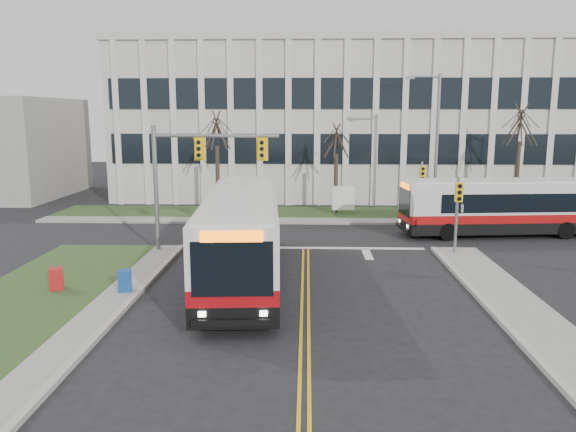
# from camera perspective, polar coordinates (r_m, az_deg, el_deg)

# --- Properties ---
(ground) EXTENTS (120.00, 120.00, 0.00)m
(ground) POSITION_cam_1_polar(r_m,az_deg,el_deg) (20.73, 1.76, -8.59)
(ground) COLOR black
(ground) RESTS_ON ground
(sidewalk_west) EXTENTS (1.20, 26.00, 0.14)m
(sidewalk_west) POSITION_cam_1_polar(r_m,az_deg,el_deg) (17.52, -22.48, -12.79)
(sidewalk_west) COLOR #9E9B93
(sidewalk_west) RESTS_ON ground
(sidewalk_cross) EXTENTS (44.00, 1.60, 0.14)m
(sidewalk_cross) POSITION_cam_1_polar(r_m,az_deg,el_deg) (35.79, 9.87, -0.55)
(sidewalk_cross) COLOR #9E9B93
(sidewalk_cross) RESTS_ON ground
(building_lawn) EXTENTS (44.00, 5.00, 0.12)m
(building_lawn) POSITION_cam_1_polar(r_m,az_deg,el_deg) (38.52, 9.31, 0.22)
(building_lawn) COLOR #324A20
(building_lawn) RESTS_ON ground
(office_building) EXTENTS (40.00, 16.00, 12.00)m
(office_building) POSITION_cam_1_polar(r_m,az_deg,el_deg) (49.87, 7.75, 9.39)
(office_building) COLOR beige
(office_building) RESTS_ON ground
(mast_arm_signal) EXTENTS (6.11, 0.38, 6.20)m
(mast_arm_signal) POSITION_cam_1_polar(r_m,az_deg,el_deg) (27.48, -9.98, 5.03)
(mast_arm_signal) COLOR slate
(mast_arm_signal) RESTS_ON ground
(signal_pole_near) EXTENTS (0.34, 0.39, 3.80)m
(signal_pole_near) POSITION_cam_1_polar(r_m,az_deg,el_deg) (27.79, 16.86, 1.14)
(signal_pole_near) COLOR slate
(signal_pole_near) RESTS_ON ground
(signal_pole_far) EXTENTS (0.34, 0.39, 3.80)m
(signal_pole_far) POSITION_cam_1_polar(r_m,az_deg,el_deg) (35.99, 13.42, 3.30)
(signal_pole_far) COLOR slate
(signal_pole_far) RESTS_ON ground
(streetlight) EXTENTS (2.15, 0.25, 9.20)m
(streetlight) POSITION_cam_1_polar(r_m,az_deg,el_deg) (36.73, 14.63, 7.60)
(streetlight) COLOR slate
(streetlight) RESTS_ON ground
(directory_sign) EXTENTS (1.50, 0.12, 2.00)m
(directory_sign) POSITION_cam_1_polar(r_m,az_deg,el_deg) (37.61, 5.67, 1.78)
(directory_sign) COLOR slate
(directory_sign) RESTS_ON ground
(tree_left) EXTENTS (1.80, 1.80, 7.70)m
(tree_left) POSITION_cam_1_polar(r_m,az_deg,el_deg) (38.11, -7.26, 8.42)
(tree_left) COLOR #42352B
(tree_left) RESTS_ON ground
(tree_mid) EXTENTS (1.80, 1.80, 6.82)m
(tree_mid) POSITION_cam_1_polar(r_m,az_deg,el_deg) (37.91, 4.94, 7.50)
(tree_mid) COLOR #42352B
(tree_mid) RESTS_ON ground
(tree_right) EXTENTS (1.80, 1.80, 8.25)m
(tree_right) POSITION_cam_1_polar(r_m,az_deg,el_deg) (40.13, 22.55, 8.38)
(tree_right) COLOR #42352B
(tree_right) RESTS_ON ground
(bus_main) EXTENTS (3.71, 13.13, 3.46)m
(bus_main) POSITION_cam_1_polar(r_m,az_deg,el_deg) (23.07, -4.69, -2.21)
(bus_main) COLOR silver
(bus_main) RESTS_ON ground
(bus_cross) EXTENTS (11.73, 3.60, 3.08)m
(bus_cross) POSITION_cam_1_polar(r_m,az_deg,el_deg) (33.59, 21.27, 0.74)
(bus_cross) COLOR silver
(bus_cross) RESTS_ON ground
(newspaper_box_blue) EXTENTS (0.61, 0.58, 0.95)m
(newspaper_box_blue) POSITION_cam_1_polar(r_m,az_deg,el_deg) (22.13, -16.24, -6.48)
(newspaper_box_blue) COLOR navy
(newspaper_box_blue) RESTS_ON ground
(newspaper_box_red) EXTENTS (0.63, 0.61, 0.95)m
(newspaper_box_red) POSITION_cam_1_polar(r_m,az_deg,el_deg) (23.26, -22.48, -6.05)
(newspaper_box_red) COLOR #AF1617
(newspaper_box_red) RESTS_ON ground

